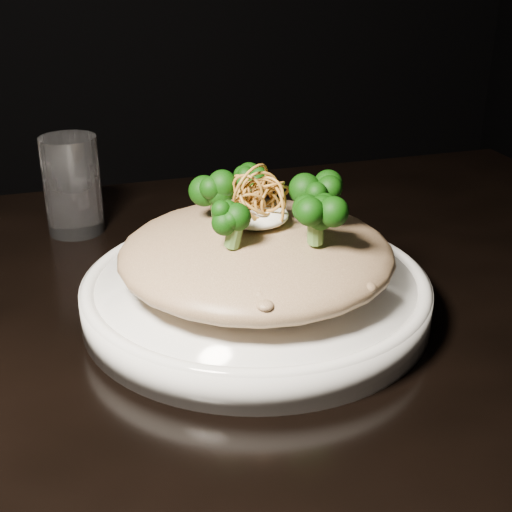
{
  "coord_description": "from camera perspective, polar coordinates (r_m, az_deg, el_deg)",
  "views": [
    {
      "loc": [
        -0.12,
        -0.53,
        1.07
      ],
      "look_at": [
        0.04,
        0.01,
        0.81
      ],
      "focal_mm": 50.0,
      "sensor_mm": 36.0,
      "label": 1
    }
  ],
  "objects": [
    {
      "name": "drinking_glass",
      "position": [
        0.82,
        -14.48,
        5.49
      ],
      "size": [
        0.08,
        0.08,
        0.11
      ],
      "primitive_type": "cylinder",
      "rotation": [
        0.0,
        0.0,
        0.3
      ],
      "color": "white",
      "rests_on": "table"
    },
    {
      "name": "shallots",
      "position": [
        0.6,
        -0.03,
        5.96
      ],
      "size": [
        0.06,
        0.06,
        0.04
      ],
      "primitive_type": null,
      "color": "brown",
      "rests_on": "cheese"
    },
    {
      "name": "risotto",
      "position": [
        0.62,
        0.02,
        0.19
      ],
      "size": [
        0.24,
        0.24,
        0.05
      ],
      "primitive_type": "ellipsoid",
      "color": "brown",
      "rests_on": "plate"
    },
    {
      "name": "broccoli",
      "position": [
        0.6,
        0.28,
        4.5
      ],
      "size": [
        0.13,
        0.13,
        0.05
      ],
      "primitive_type": null,
      "color": "black",
      "rests_on": "risotto"
    },
    {
      "name": "table",
      "position": [
        0.68,
        -3.3,
        -11.36
      ],
      "size": [
        1.1,
        0.8,
        0.75
      ],
      "color": "black",
      "rests_on": "ground"
    },
    {
      "name": "cheese",
      "position": [
        0.61,
        -0.05,
        3.29
      ],
      "size": [
        0.06,
        0.06,
        0.02
      ],
      "primitive_type": "ellipsoid",
      "color": "white",
      "rests_on": "risotto"
    },
    {
      "name": "plate",
      "position": [
        0.64,
        0.0,
        -3.17
      ],
      "size": [
        0.31,
        0.31,
        0.03
      ],
      "primitive_type": "cylinder",
      "color": "white",
      "rests_on": "table"
    }
  ]
}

